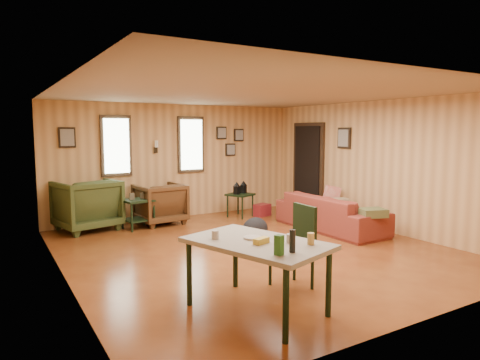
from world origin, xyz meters
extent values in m
cube|color=brown|center=(0.00, 0.00, -0.01)|extent=(5.50, 6.00, 0.02)
cube|color=#997C5B|center=(0.00, 0.00, 2.41)|extent=(5.50, 6.00, 0.02)
cube|color=tan|center=(0.00, 3.01, 1.20)|extent=(5.50, 0.02, 2.40)
cube|color=tan|center=(0.00, -3.01, 1.20)|extent=(5.50, 0.02, 2.40)
cube|color=tan|center=(-2.76, 0.00, 1.20)|extent=(0.02, 6.00, 2.40)
cube|color=tan|center=(2.76, 0.00, 1.20)|extent=(0.02, 6.00, 2.40)
cube|color=black|center=(-1.30, 2.97, 1.55)|extent=(0.60, 0.05, 1.20)
cube|color=#E0F2D1|center=(-1.30, 2.93, 1.55)|extent=(0.48, 0.04, 1.06)
cube|color=black|center=(0.30, 2.97, 1.55)|extent=(0.60, 0.05, 1.20)
cube|color=#E0F2D1|center=(0.30, 2.93, 1.55)|extent=(0.48, 0.04, 1.06)
cube|color=black|center=(-0.50, 2.95, 1.45)|extent=(0.07, 0.05, 0.12)
cylinder|color=silver|center=(-0.50, 2.89, 1.58)|extent=(0.07, 0.07, 0.14)
cube|color=black|center=(2.72, 1.95, 1.00)|extent=(0.06, 1.00, 2.05)
cube|color=black|center=(2.68, 1.95, 1.00)|extent=(0.04, 0.82, 1.90)
cube|color=black|center=(1.05, 2.97, 1.80)|extent=(0.24, 0.04, 0.28)
cube|color=#9E998C|center=(1.05, 2.94, 1.80)|extent=(0.19, 0.02, 0.22)
cube|color=black|center=(1.50, 2.97, 1.75)|extent=(0.24, 0.04, 0.28)
cube|color=#9E998C|center=(1.50, 2.94, 1.75)|extent=(0.19, 0.02, 0.22)
cube|color=black|center=(1.28, 2.97, 1.42)|extent=(0.24, 0.04, 0.28)
cube|color=#9E998C|center=(1.28, 2.94, 1.42)|extent=(0.19, 0.02, 0.22)
cube|color=black|center=(-2.20, 2.97, 1.72)|extent=(0.30, 0.04, 0.38)
cube|color=#9E998C|center=(-2.20, 2.94, 1.72)|extent=(0.24, 0.02, 0.31)
cube|color=black|center=(2.72, 0.85, 1.70)|extent=(0.04, 0.34, 0.42)
cube|color=#9E998C|center=(2.69, 0.85, 1.70)|extent=(0.02, 0.27, 0.34)
imported|color=maroon|center=(1.95, 0.38, 0.44)|extent=(0.67, 2.24, 0.87)
imported|color=#472C15|center=(-0.59, 2.53, 0.44)|extent=(0.93, 0.88, 0.89)
imported|color=#34421E|center=(-1.96, 2.70, 0.53)|extent=(1.22, 1.17, 1.05)
cube|color=black|center=(-1.10, 2.31, 0.54)|extent=(0.62, 0.58, 0.04)
cube|color=black|center=(-1.10, 2.31, 0.18)|extent=(0.56, 0.52, 0.03)
cylinder|color=black|center=(-1.29, 2.08, 0.27)|extent=(0.05, 0.05, 0.53)
cylinder|color=black|center=(-0.85, 2.15, 0.27)|extent=(0.05, 0.05, 0.53)
cylinder|color=black|center=(-1.36, 2.47, 0.27)|extent=(0.05, 0.05, 0.53)
cylinder|color=black|center=(-0.91, 2.54, 0.27)|extent=(0.05, 0.05, 0.53)
cube|color=#3F3A2A|center=(-1.22, 2.29, 0.63)|extent=(0.10, 0.04, 0.13)
cube|color=#3F3A2A|center=(-1.00, 2.32, 0.62)|extent=(0.09, 0.03, 0.12)
cube|color=black|center=(1.14, 2.30, 0.48)|extent=(0.64, 0.64, 0.04)
cylinder|color=black|center=(1.04, 2.04, 0.24)|extent=(0.05, 0.05, 0.48)
cylinder|color=black|center=(1.39, 2.20, 0.24)|extent=(0.05, 0.05, 0.48)
cylinder|color=black|center=(0.88, 2.40, 0.24)|extent=(0.05, 0.05, 0.48)
cylinder|color=black|center=(1.24, 2.55, 0.24)|extent=(0.05, 0.05, 0.48)
cube|color=black|center=(1.02, 2.25, 0.59)|extent=(0.14, 0.14, 0.17)
cone|color=black|center=(1.02, 2.25, 0.73)|extent=(0.19, 0.19, 0.10)
cube|color=black|center=(1.25, 2.35, 0.59)|extent=(0.14, 0.14, 0.17)
cone|color=black|center=(1.25, 2.35, 0.73)|extent=(0.19, 0.19, 0.10)
cube|color=maroon|center=(1.59, 2.14, 0.13)|extent=(0.42, 0.35, 0.26)
ellipsoid|color=black|center=(0.32, 0.43, 0.20)|extent=(0.52, 0.43, 0.40)
cube|color=#4E532E|center=(1.96, -0.62, 0.49)|extent=(0.51, 0.45, 0.14)
cube|color=red|center=(2.45, 0.88, 0.58)|extent=(0.38, 0.21, 0.37)
cube|color=gray|center=(2.39, 0.62, 0.47)|extent=(0.43, 0.37, 0.10)
cube|color=gray|center=(-1.21, -1.96, 0.71)|extent=(1.25, 1.63, 0.05)
cylinder|color=black|center=(-1.37, -2.67, 0.34)|extent=(0.07, 0.07, 0.69)
cylinder|color=black|center=(-0.68, -2.45, 0.34)|extent=(0.07, 0.07, 0.69)
cylinder|color=black|center=(-1.75, -1.48, 0.34)|extent=(0.07, 0.07, 0.69)
cylinder|color=black|center=(-1.06, -1.26, 0.34)|extent=(0.07, 0.07, 0.69)
cylinder|color=#A6A19C|center=(-0.96, -2.19, 0.77)|extent=(0.10, 0.10, 0.09)
cylinder|color=#A6A19C|center=(-1.53, -1.66, 0.77)|extent=(0.10, 0.10, 0.09)
cube|color=#20511D|center=(-1.31, -2.48, 0.82)|extent=(0.08, 0.08, 0.18)
cylinder|color=black|center=(-1.15, -2.47, 0.84)|extent=(0.07, 0.07, 0.21)
cylinder|color=#AC8A44|center=(-0.83, -2.34, 0.79)|extent=(0.09, 0.09, 0.11)
cylinder|color=#A6A19C|center=(-1.20, -1.86, 0.74)|extent=(0.24, 0.24, 0.02)
cube|color=gold|center=(-1.23, -2.07, 0.76)|extent=(0.19, 0.12, 0.06)
cube|color=#34421E|center=(-0.50, -1.61, 0.47)|extent=(0.46, 0.46, 0.05)
cube|color=black|center=(-0.31, -1.62, 0.73)|extent=(0.06, 0.42, 0.48)
cylinder|color=black|center=(-0.68, -1.78, 0.23)|extent=(0.04, 0.04, 0.46)
cylinder|color=black|center=(-0.33, -1.79, 0.23)|extent=(0.04, 0.04, 0.46)
cylinder|color=black|center=(-0.67, -1.43, 0.23)|extent=(0.04, 0.04, 0.46)
cylinder|color=black|center=(-0.32, -1.44, 0.23)|extent=(0.04, 0.04, 0.46)
camera|label=1|loc=(-3.52, -5.50, 1.83)|focal=32.00mm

